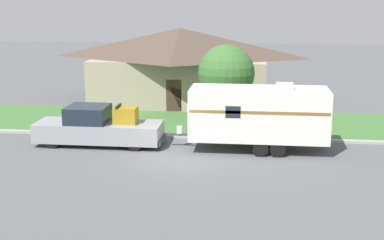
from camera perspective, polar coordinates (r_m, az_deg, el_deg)
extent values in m
plane|color=#515456|center=(24.73, -2.09, -4.16)|extent=(120.00, 120.00, 0.00)
cube|color=#999993|center=(28.28, -0.95, -1.77)|extent=(80.00, 0.30, 0.14)
cube|color=#3D6B33|center=(31.81, -0.08, -0.18)|extent=(80.00, 7.00, 0.03)
cube|color=gray|center=(37.47, -1.23, 4.29)|extent=(11.76, 6.48, 3.15)
pyramid|color=#4C3D33|center=(37.16, -1.25, 8.24)|extent=(12.70, 7.00, 2.03)
cube|color=#4C3828|center=(34.43, -1.96, 2.61)|extent=(1.00, 0.06, 2.10)
cylinder|color=black|center=(27.24, -14.73, -2.06)|extent=(0.82, 0.28, 0.82)
cylinder|color=black|center=(28.81, -13.49, -1.16)|extent=(0.82, 0.28, 0.82)
cylinder|color=black|center=(26.03, -6.12, -2.40)|extent=(0.82, 0.28, 0.82)
cylinder|color=black|center=(27.66, -5.34, -1.44)|extent=(0.82, 0.28, 0.82)
cube|color=gray|center=(27.64, -12.34, -1.12)|extent=(3.87, 2.10, 0.92)
cube|color=#19232D|center=(27.23, -11.04, 0.62)|extent=(2.01, 1.93, 0.83)
cube|color=gray|center=(26.79, -5.92, -1.33)|extent=(2.46, 2.10, 0.92)
cube|color=#333333|center=(26.64, -3.19, -2.12)|extent=(0.12, 1.89, 0.20)
cube|color=olive|center=(26.71, -7.10, 0.49)|extent=(1.13, 0.88, 0.80)
cube|color=black|center=(26.70, -7.88, 1.52)|extent=(0.10, 0.97, 0.08)
cylinder|color=black|center=(25.20, 7.32, -3.06)|extent=(0.73, 0.22, 0.73)
cylinder|color=black|center=(27.33, 7.28, -1.77)|extent=(0.73, 0.22, 0.73)
cylinder|color=black|center=(25.22, 9.15, -3.11)|extent=(0.73, 0.22, 0.73)
cylinder|color=black|center=(27.36, 8.97, -1.81)|extent=(0.73, 0.22, 0.73)
cube|color=silver|center=(25.91, 7.12, 0.70)|extent=(6.59, 2.50, 2.43)
cube|color=brown|center=(24.62, 7.15, 0.76)|extent=(6.46, 0.01, 0.14)
cube|color=#383838|center=(26.43, -1.47, -1.55)|extent=(1.24, 0.12, 0.10)
cylinder|color=silver|center=(26.37, -1.34, -1.07)|extent=(0.28, 0.28, 0.36)
cube|color=silver|center=(25.70, 9.85, 3.58)|extent=(0.80, 0.68, 0.28)
cube|color=#19232D|center=(24.64, 4.39, 0.84)|extent=(0.70, 0.01, 0.56)
cylinder|color=brown|center=(28.83, 1.07, -0.59)|extent=(0.09, 0.09, 1.01)
cube|color=silver|center=(28.69, 1.08, 0.61)|extent=(0.48, 0.20, 0.22)
cylinder|color=brown|center=(30.51, 3.62, 1.03)|extent=(0.24, 0.24, 1.91)
sphere|color=#38662D|center=(30.13, 3.68, 5.03)|extent=(3.19, 3.19, 3.19)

